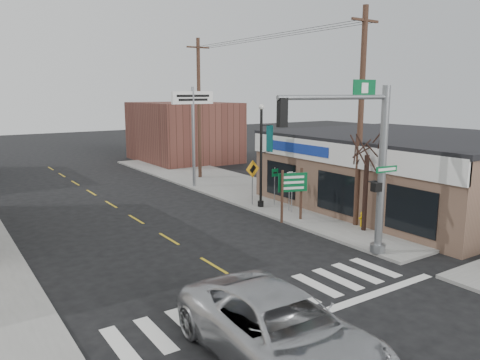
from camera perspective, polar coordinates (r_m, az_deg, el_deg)
ground at (r=15.29m, az=4.68°, el=-14.82°), size 140.00×140.00×0.00m
sidewalk_right at (r=30.31m, az=2.78°, el=-1.75°), size 6.00×38.00×0.13m
center_line at (r=21.68m, az=-8.66°, el=-7.10°), size 0.12×56.00×0.01m
crosswalk at (r=15.57m, az=3.74°, el=-14.30°), size 11.00×2.20×0.01m
thrift_store at (r=28.94m, az=20.07°, el=0.92°), size 12.00×14.00×4.00m
bldg_distant_right at (r=45.85m, az=-6.90°, el=5.86°), size 8.00×10.00×5.60m
suv at (r=11.91m, az=5.05°, el=-17.85°), size 3.14×6.50×1.78m
traffic_signal_pole at (r=18.64m, az=15.44°, el=3.07°), size 5.45×0.40×6.90m
guide_sign at (r=23.59m, az=6.40°, el=-0.91°), size 1.53×0.13×2.67m
fire_hydrant at (r=23.51m, az=14.74°, el=-4.55°), size 0.24×0.24×0.77m
ped_crossing_sign at (r=26.92m, az=1.54°, el=0.72°), size 1.01×0.07×2.61m
lamp_post at (r=26.29m, az=2.70°, el=3.91°), size 0.75×0.59×5.79m
dance_center_sign at (r=32.24m, az=-5.76°, el=8.26°), size 3.20×0.20×6.81m
bare_tree at (r=22.27m, az=15.33°, el=4.59°), size 2.69×2.69×5.38m
shrub_front at (r=23.58m, az=20.45°, el=-4.74°), size 1.20×1.20×0.90m
shrub_back at (r=27.61m, az=9.29°, el=-2.15°), size 1.03×1.03×0.77m
utility_pole_near at (r=23.04m, az=14.49°, el=7.50°), size 1.80×0.27×10.34m
utility_pole_far at (r=35.64m, az=-5.02°, el=8.80°), size 1.80×0.27×10.36m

